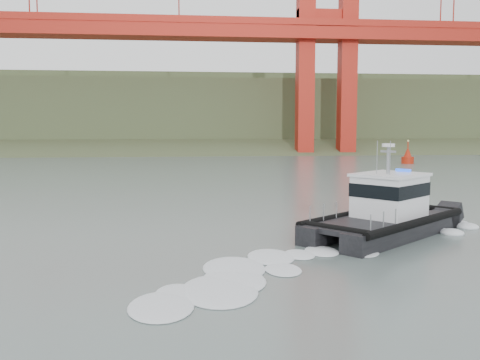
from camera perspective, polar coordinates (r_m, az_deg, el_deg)
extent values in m
plane|color=#51605D|center=(24.18, 5.37, -7.41)|extent=(400.00, 400.00, 0.00)
cube|color=#3A4D2C|center=(115.28, -3.85, 3.13)|extent=(500.00, 44.72, 16.25)
cube|color=#3A4D2C|center=(143.12, -4.33, 6.07)|extent=(500.00, 70.00, 18.00)
cube|color=#3A4D2C|center=(168.20, -4.63, 7.75)|extent=(500.00, 60.00, 16.00)
cube|color=#A21F13|center=(99.53, -3.51, 15.41)|extent=(260.00, 6.00, 2.20)
cube|color=black|center=(28.61, 13.02, -4.68)|extent=(8.39, 7.13, 1.08)
cube|color=black|center=(27.45, 17.34, -5.25)|extent=(8.39, 7.13, 1.08)
cube|color=black|center=(27.55, 14.70, -4.22)|extent=(8.87, 8.16, 0.22)
cube|color=white|center=(28.15, 15.67, -1.69)|extent=(4.20, 4.13, 2.06)
cube|color=black|center=(28.11, 15.69, -0.94)|extent=(4.28, 4.20, 0.67)
cube|color=white|center=(28.03, 15.73, 0.55)|extent=(4.46, 4.38, 0.14)
cylinder|color=gray|center=(27.74, 15.51, 2.02)|extent=(0.14, 0.14, 1.61)
cylinder|color=white|center=(27.70, 15.55, 3.60)|extent=(0.63, 0.63, 0.16)
cylinder|color=#A41F0B|center=(80.69, 17.44, 1.96)|extent=(1.73, 1.73, 1.16)
cone|color=#A41F0B|center=(80.63, 17.46, 2.78)|extent=(1.35, 1.35, 1.73)
cylinder|color=#A41F0B|center=(80.58, 17.49, 3.60)|extent=(0.15, 0.15, 0.96)
sphere|color=#E5D87F|center=(80.56, 17.50, 4.01)|extent=(0.29, 0.29, 0.29)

